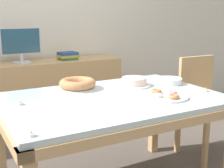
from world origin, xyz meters
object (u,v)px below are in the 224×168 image
at_px(book_stack, 68,56).
at_px(plate_stack, 169,81).
at_px(tealight_near_front, 205,90).
at_px(tealight_near_cakes, 20,103).
at_px(pastry_platter, 165,96).
at_px(tealight_left_edge, 31,135).
at_px(computer_monitor, 21,45).
at_px(cake_golden_bundt, 78,84).
at_px(chair, 203,101).
at_px(cake_chocolate_round, 134,82).

height_order(book_stack, plate_stack, book_stack).
height_order(tealight_near_front, tealight_near_cakes, same).
distance_m(book_stack, tealight_near_front, 1.79).
relative_size(book_stack, tealight_near_cakes, 5.87).
bearing_deg(pastry_platter, plate_stack, 47.28).
bearing_deg(tealight_left_edge, computer_monitor, 78.06).
xyz_separation_m(book_stack, pastry_platter, (0.06, -1.72, -0.08)).
bearing_deg(computer_monitor, cake_golden_bundt, -83.12).
height_order(chair, tealight_left_edge, chair).
bearing_deg(chair, tealight_left_edge, -159.70).
distance_m(cake_golden_bundt, tealight_near_cakes, 0.53).
xyz_separation_m(plate_stack, tealight_left_edge, (-1.30, -0.58, -0.01)).
distance_m(cake_chocolate_round, plate_stack, 0.31).
relative_size(pastry_platter, tealight_left_edge, 7.96).
relative_size(computer_monitor, plate_stack, 2.02).
relative_size(computer_monitor, cake_golden_bundt, 1.50).
bearing_deg(tealight_left_edge, book_stack, 64.46).
distance_m(chair, cake_chocolate_round, 0.84).
bearing_deg(computer_monitor, pastry_platter, -71.16).
distance_m(cake_chocolate_round, cake_golden_bundt, 0.46).
bearing_deg(chair, cake_chocolate_round, -179.40).
relative_size(cake_chocolate_round, plate_stack, 1.30).
bearing_deg(book_stack, cake_chocolate_round, -87.29).
xyz_separation_m(chair, cake_chocolate_round, (-0.79, -0.01, 0.27)).
bearing_deg(computer_monitor, cake_chocolate_round, -65.92).
height_order(cake_chocolate_round, plate_stack, cake_chocolate_round).
height_order(book_stack, cake_golden_bundt, book_stack).
relative_size(cake_chocolate_round, cake_golden_bundt, 0.96).
bearing_deg(pastry_platter, computer_monitor, 108.84).
xyz_separation_m(cake_chocolate_round, tealight_left_edge, (-1.00, -0.66, -0.02)).
bearing_deg(pastry_platter, chair, 27.59).
relative_size(cake_golden_bundt, tealight_left_edge, 7.09).
relative_size(tealight_near_front, tealight_near_cakes, 1.00).
height_order(chair, computer_monitor, computer_monitor).
distance_m(book_stack, cake_chocolate_round, 1.32).
height_order(cake_chocolate_round, tealight_near_front, cake_chocolate_round).
bearing_deg(tealight_near_cakes, cake_chocolate_round, 5.90).
bearing_deg(plate_stack, cake_golden_bundt, 165.14).
bearing_deg(plate_stack, chair, 10.21).
height_order(computer_monitor, plate_stack, computer_monitor).
bearing_deg(cake_chocolate_round, plate_stack, -14.98).
distance_m(cake_golden_bundt, tealight_near_front, 0.97).
bearing_deg(tealight_left_edge, pastry_platter, 14.03).
distance_m(book_stack, tealight_left_edge, 2.19).
bearing_deg(tealight_near_cakes, pastry_platter, -18.33).
bearing_deg(book_stack, tealight_near_cakes, -121.58).
relative_size(cake_golden_bundt, tealight_near_cakes, 7.09).
distance_m(plate_stack, tealight_left_edge, 1.43).
distance_m(pastry_platter, tealight_near_cakes, 0.98).
height_order(computer_monitor, tealight_left_edge, computer_monitor).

